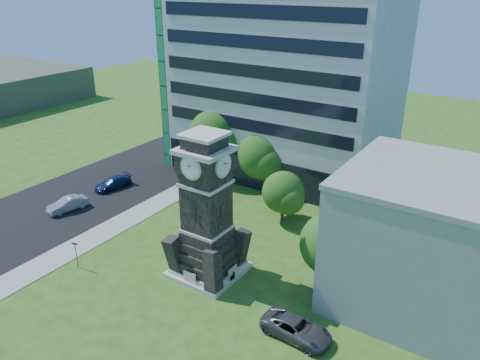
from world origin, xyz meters
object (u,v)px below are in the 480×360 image
Objects in this scene: car_street_mid at (68,204)px; car_east_lot at (296,329)px; clock_tower at (207,216)px; car_street_north at (113,183)px; street_sign at (76,252)px; park_bench at (224,274)px.

car_street_mid is 0.84× the size of car_east_lot.
clock_tower reaches higher than car_east_lot.
car_east_lot is at bearing 5.80° from car_street_mid.
car_street_north is 16.37m from street_sign.
car_street_mid is at bearing 85.65° from car_east_lot.
car_street_north is (-0.32, 6.59, -0.04)m from car_street_mid.
street_sign is at bearing -155.79° from park_bench.
car_east_lot is 19.66m from street_sign.
park_bench is at bearing 6.44° from street_sign.
clock_tower is 2.73× the size of car_street_north.
clock_tower reaches higher than street_sign.
street_sign reaches higher than car_east_lot.
car_street_mid reaches higher than park_bench.
clock_tower is 11.85m from street_sign.
clock_tower is 5.06× the size of street_sign.
street_sign is at bearing -41.84° from car_street_north.
car_east_lot is at bearing -10.82° from street_sign.
clock_tower reaches higher than park_bench.
car_east_lot is (29.32, -10.34, 0.04)m from car_street_north.
clock_tower is 5.06m from park_bench.
park_bench is at bearing -8.67° from car_street_north.
car_street_mid is at bearing -76.15° from car_street_north.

